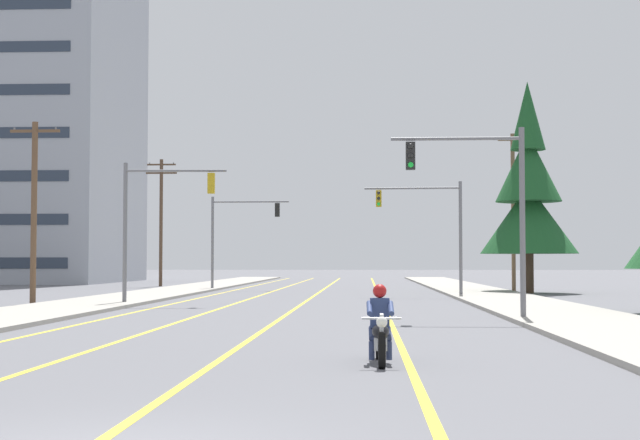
{
  "coord_description": "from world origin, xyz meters",
  "views": [
    {
      "loc": [
        2.51,
        -8.82,
        1.88
      ],
      "look_at": [
        1.12,
        19.77,
        3.19
      ],
      "focal_mm": 51.25,
      "sensor_mm": 36.0,
      "label": 1
    }
  ],
  "objects_px": {
    "utility_pole_left_near": "(34,208)",
    "utility_pole_left_far": "(161,218)",
    "utility_pole_right_far": "(513,209)",
    "conifer_tree_right_verge_far": "(528,196)",
    "traffic_signal_near_right": "(485,194)",
    "traffic_signal_near_left": "(154,211)",
    "traffic_signal_mid_left": "(235,228)",
    "motorcycle_with_rider": "(380,332)",
    "apartment_building_far_left_block": "(10,108)",
    "traffic_signal_mid_right": "(432,220)"
  },
  "relations": [
    {
      "from": "utility_pole_left_near",
      "to": "utility_pole_left_far",
      "type": "distance_m",
      "value": 29.53
    },
    {
      "from": "utility_pole_right_far",
      "to": "conifer_tree_right_verge_far",
      "type": "bearing_deg",
      "value": -86.53
    },
    {
      "from": "traffic_signal_near_right",
      "to": "conifer_tree_right_verge_far",
      "type": "distance_m",
      "value": 26.24
    },
    {
      "from": "utility_pole_left_near",
      "to": "conifer_tree_right_verge_far",
      "type": "height_order",
      "value": "conifer_tree_right_verge_far"
    },
    {
      "from": "traffic_signal_near_left",
      "to": "traffic_signal_mid_left",
      "type": "height_order",
      "value": "same"
    },
    {
      "from": "motorcycle_with_rider",
      "to": "utility_pole_left_near",
      "type": "height_order",
      "value": "utility_pole_left_near"
    },
    {
      "from": "motorcycle_with_rider",
      "to": "traffic_signal_near_right",
      "type": "distance_m",
      "value": 13.36
    },
    {
      "from": "motorcycle_with_rider",
      "to": "traffic_signal_mid_left",
      "type": "distance_m",
      "value": 44.11
    },
    {
      "from": "traffic_signal_near_right",
      "to": "utility_pole_left_near",
      "type": "relative_size",
      "value": 0.77
    },
    {
      "from": "traffic_signal_near_right",
      "to": "conifer_tree_right_verge_far",
      "type": "relative_size",
      "value": 0.49
    },
    {
      "from": "motorcycle_with_rider",
      "to": "traffic_signal_near_left",
      "type": "relative_size",
      "value": 0.35
    },
    {
      "from": "traffic_signal_mid_left",
      "to": "apartment_building_far_left_block",
      "type": "height_order",
      "value": "apartment_building_far_left_block"
    },
    {
      "from": "traffic_signal_mid_left",
      "to": "conifer_tree_right_verge_far",
      "type": "bearing_deg",
      "value": -15.68
    },
    {
      "from": "motorcycle_with_rider",
      "to": "traffic_signal_mid_right",
      "type": "bearing_deg",
      "value": 84.04
    },
    {
      "from": "traffic_signal_near_right",
      "to": "motorcycle_with_rider",
      "type": "bearing_deg",
      "value": -106.08
    },
    {
      "from": "traffic_signal_near_left",
      "to": "utility_pole_right_far",
      "type": "relative_size",
      "value": 0.61
    },
    {
      "from": "utility_pole_right_far",
      "to": "conifer_tree_right_verge_far",
      "type": "relative_size",
      "value": 0.8
    },
    {
      "from": "traffic_signal_near_left",
      "to": "utility_pole_left_far",
      "type": "xyz_separation_m",
      "value": [
        -6.37,
        29.65,
        1.18
      ]
    },
    {
      "from": "utility_pole_left_near",
      "to": "utility_pole_right_far",
      "type": "relative_size",
      "value": 0.8
    },
    {
      "from": "traffic_signal_near_right",
      "to": "traffic_signal_near_left",
      "type": "xyz_separation_m",
      "value": [
        -13.02,
        9.86,
        0.01
      ]
    },
    {
      "from": "traffic_signal_near_left",
      "to": "traffic_signal_mid_left",
      "type": "relative_size",
      "value": 1.0
    },
    {
      "from": "utility_pole_left_near",
      "to": "utility_pole_left_far",
      "type": "relative_size",
      "value": 0.83
    },
    {
      "from": "traffic_signal_near_right",
      "to": "traffic_signal_mid_right",
      "type": "distance_m",
      "value": 19.85
    },
    {
      "from": "apartment_building_far_left_block",
      "to": "utility_pole_right_far",
      "type": "bearing_deg",
      "value": -29.08
    },
    {
      "from": "traffic_signal_mid_left",
      "to": "utility_pole_left_near",
      "type": "bearing_deg",
      "value": -106.09
    },
    {
      "from": "utility_pole_right_far",
      "to": "conifer_tree_right_verge_far",
      "type": "distance_m",
      "value": 4.15
    },
    {
      "from": "conifer_tree_right_verge_far",
      "to": "utility_pole_left_far",
      "type": "bearing_deg",
      "value": 151.07
    },
    {
      "from": "apartment_building_far_left_block",
      "to": "conifer_tree_right_verge_far",
      "type": "bearing_deg",
      "value": -32.98
    },
    {
      "from": "motorcycle_with_rider",
      "to": "utility_pole_left_near",
      "type": "distance_m",
      "value": 27.13
    },
    {
      "from": "utility_pole_left_near",
      "to": "conifer_tree_right_verge_far",
      "type": "relative_size",
      "value": 0.63
    },
    {
      "from": "traffic_signal_near_right",
      "to": "traffic_signal_mid_right",
      "type": "relative_size",
      "value": 1.0
    },
    {
      "from": "utility_pole_left_far",
      "to": "utility_pole_right_far",
      "type": "bearing_deg",
      "value": -21.53
    },
    {
      "from": "traffic_signal_near_left",
      "to": "conifer_tree_right_verge_far",
      "type": "distance_m",
      "value": 24.65
    },
    {
      "from": "traffic_signal_mid_right",
      "to": "apartment_building_far_left_block",
      "type": "height_order",
      "value": "apartment_building_far_left_block"
    },
    {
      "from": "traffic_signal_mid_right",
      "to": "conifer_tree_right_verge_far",
      "type": "xyz_separation_m",
      "value": [
        6.16,
        5.65,
        1.71
      ]
    },
    {
      "from": "utility_pole_left_near",
      "to": "conifer_tree_right_verge_far",
      "type": "xyz_separation_m",
      "value": [
        24.36,
        15.49,
        1.59
      ]
    },
    {
      "from": "apartment_building_far_left_block",
      "to": "traffic_signal_near_left",
      "type": "bearing_deg",
      "value": -61.29
    },
    {
      "from": "traffic_signal_mid_right",
      "to": "traffic_signal_mid_left",
      "type": "distance_m",
      "value": 16.34
    },
    {
      "from": "traffic_signal_near_right",
      "to": "utility_pole_left_near",
      "type": "xyz_separation_m",
      "value": [
        -18.41,
        10.01,
        0.18
      ]
    },
    {
      "from": "apartment_building_far_left_block",
      "to": "traffic_signal_mid_left",
      "type": "bearing_deg",
      "value": -42.86
    },
    {
      "from": "traffic_signal_mid_right",
      "to": "traffic_signal_near_left",
      "type": "bearing_deg",
      "value": -142.05
    },
    {
      "from": "motorcycle_with_rider",
      "to": "utility_pole_right_far",
      "type": "xyz_separation_m",
      "value": [
        9.28,
        42.01,
        4.67
      ]
    },
    {
      "from": "motorcycle_with_rider",
      "to": "traffic_signal_near_left",
      "type": "xyz_separation_m",
      "value": [
        -9.44,
        22.26,
        3.49
      ]
    },
    {
      "from": "motorcycle_with_rider",
      "to": "conifer_tree_right_verge_far",
      "type": "distance_m",
      "value": 39.43
    },
    {
      "from": "traffic_signal_mid_left",
      "to": "apartment_building_far_left_block",
      "type": "bearing_deg",
      "value": 137.14
    },
    {
      "from": "traffic_signal_near_right",
      "to": "apartment_building_far_left_block",
      "type": "relative_size",
      "value": 0.19
    },
    {
      "from": "traffic_signal_near_left",
      "to": "conifer_tree_right_verge_far",
      "type": "relative_size",
      "value": 0.49
    },
    {
      "from": "motorcycle_with_rider",
      "to": "traffic_signal_mid_right",
      "type": "xyz_separation_m",
      "value": [
        3.37,
        32.25,
        3.53
      ]
    },
    {
      "from": "traffic_signal_near_right",
      "to": "conifer_tree_right_verge_far",
      "type": "height_order",
      "value": "conifer_tree_right_verge_far"
    },
    {
      "from": "motorcycle_with_rider",
      "to": "utility_pole_left_far",
      "type": "xyz_separation_m",
      "value": [
        -15.82,
        51.9,
        4.66
      ]
    }
  ]
}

